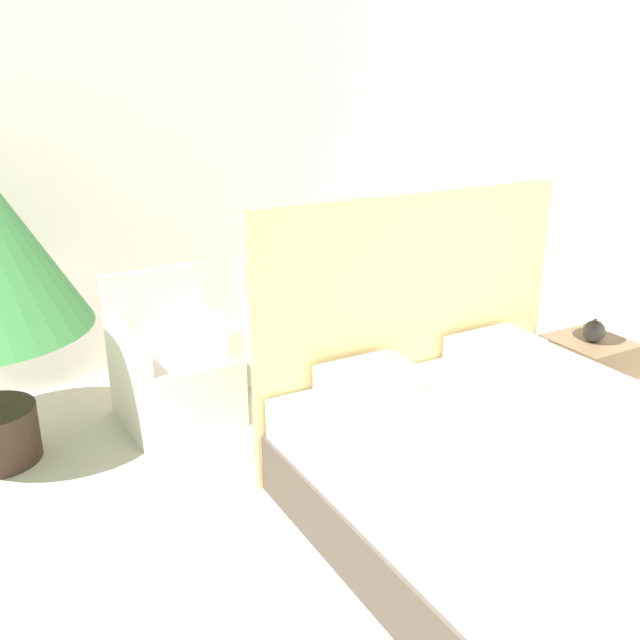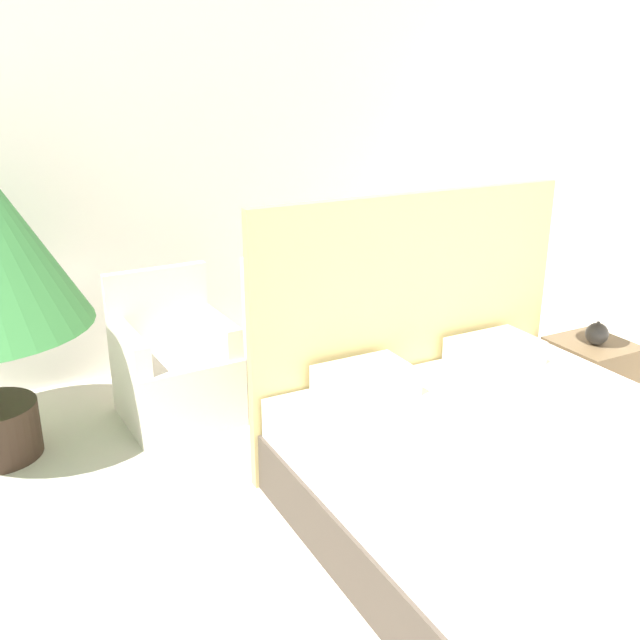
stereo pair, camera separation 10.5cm
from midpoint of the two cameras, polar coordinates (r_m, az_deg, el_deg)
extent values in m
cube|color=silver|center=(5.32, -4.80, 12.58)|extent=(10.00, 0.06, 2.90)
cube|color=#4C4238|center=(3.58, 16.90, -14.24)|extent=(1.88, 1.92, 0.31)
cube|color=white|center=(3.45, 17.33, -10.63)|extent=(1.84, 1.88, 0.21)
cube|color=tan|center=(3.99, 7.91, -0.49)|extent=(1.92, 0.06, 1.48)
cube|color=silver|center=(3.65, 4.48, -4.90)|extent=(0.47, 0.33, 0.14)
cube|color=silver|center=(4.13, 14.49, -2.47)|extent=(0.47, 0.33, 0.14)
cube|color=silver|center=(4.54, -10.66, -5.16)|extent=(0.68, 0.67, 0.44)
cube|color=silver|center=(4.64, -12.25, 1.28)|extent=(0.66, 0.09, 0.47)
cube|color=silver|center=(4.35, -14.37, -2.14)|extent=(0.12, 0.59, 0.19)
cube|color=silver|center=(4.51, -7.58, -0.86)|extent=(0.12, 0.59, 0.19)
cube|color=silver|center=(4.86, -0.26, -3.11)|extent=(0.73, 0.72, 0.44)
cube|color=silver|center=(4.94, -2.18, 2.85)|extent=(0.66, 0.13, 0.47)
cube|color=silver|center=(4.61, -3.14, -0.29)|extent=(0.17, 0.59, 0.19)
cube|color=silver|center=(4.90, 2.44, 0.97)|extent=(0.17, 0.59, 0.19)
cube|color=brown|center=(4.82, 21.30, -4.42)|extent=(0.44, 0.46, 0.49)
sphere|color=#333333|center=(4.68, 21.88, -1.03)|extent=(0.14, 0.14, 0.14)
cylinder|color=#333333|center=(4.65, 22.04, 0.15)|extent=(0.02, 0.02, 0.07)
cone|color=silver|center=(4.60, 22.29, 2.00)|extent=(0.32, 0.32, 0.25)
camera|label=1|loc=(0.05, -89.29, 0.25)|focal=40.00mm
camera|label=2|loc=(0.05, 90.71, -0.25)|focal=40.00mm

